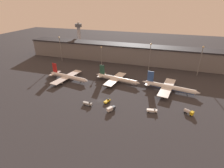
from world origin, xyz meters
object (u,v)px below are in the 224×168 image
airplane_0 (68,77)px  service_vehicle_1 (88,103)px  airplane_1 (117,79)px  airplane_2 (169,87)px  control_tower (79,34)px  service_vehicle_2 (111,109)px  service_vehicle_4 (152,111)px  service_vehicle_3 (107,101)px  service_vehicle_0 (189,112)px

airplane_0 → service_vehicle_1: bearing=-34.3°
service_vehicle_1 → airplane_1: bearing=83.9°
airplane_2 → control_tower: (-122.74, 87.13, 19.97)m
service_vehicle_2 → service_vehicle_4: 26.85m
service_vehicle_4 → service_vehicle_2: bearing=-173.2°
service_vehicle_3 → service_vehicle_4: 31.77m
airplane_1 → service_vehicle_1: 43.28m
airplane_1 → service_vehicle_1: airplane_1 is taller
airplane_2 → service_vehicle_2: bearing=-121.5°
airplane_1 → service_vehicle_0: size_ratio=6.80×
service_vehicle_0 → service_vehicle_4: 23.01m
service_vehicle_1 → control_tower: control_tower is taller
service_vehicle_4 → airplane_1: bearing=125.5°
service_vehicle_1 → control_tower: 145.79m
airplane_1 → airplane_2: airplane_2 is taller
service_vehicle_2 → service_vehicle_4: size_ratio=0.97×
service_vehicle_3 → control_tower: 145.77m
control_tower → service_vehicle_4: bearing=-46.9°
service_vehicle_3 → service_vehicle_4: (31.67, -2.52, 0.18)m
service_vehicle_1 → control_tower: size_ratio=0.17×
service_vehicle_1 → service_vehicle_4: bearing=11.7°
airplane_2 → control_tower: bearing=154.1°
airplane_2 → service_vehicle_4: (-9.43, -34.11, -1.93)m
airplane_1 → service_vehicle_4: (34.99, -37.51, -1.80)m
airplane_2 → service_vehicle_0: bearing=-56.4°
airplane_0 → service_vehicle_3: (46.68, -25.97, -1.94)m
airplane_0 → service_vehicle_0: size_ratio=6.87×
airplane_0 → airplane_2: bearing=13.2°
airplane_0 → service_vehicle_0: bearing=-3.6°
airplane_0 → airplane_1: (43.37, 9.02, 0.05)m
airplane_2 → service_vehicle_4: bearing=-96.0°
service_vehicle_1 → service_vehicle_2: service_vehicle_2 is taller
service_vehicle_1 → service_vehicle_4: 43.81m
service_vehicle_0 → service_vehicle_2: service_vehicle_2 is taller
service_vehicle_2 → control_tower: size_ratio=0.17×
airplane_0 → control_tower: 101.15m
service_vehicle_1 → service_vehicle_2: 17.62m
airplane_1 → service_vehicle_4: bearing=-37.5°
airplane_0 → airplane_2: (87.79, 5.63, 0.17)m
service_vehicle_3 → service_vehicle_2: bearing=-129.6°
service_vehicle_4 → control_tower: size_ratio=0.17×
airplane_1 → control_tower: size_ratio=1.08×
airplane_1 → airplane_2: 44.55m
airplane_1 → control_tower: bearing=142.6°
control_tower → airplane_1: bearing=-46.9°
service_vehicle_0 → airplane_2: bearing=144.6°
service_vehicle_0 → service_vehicle_2: bearing=-136.0°
airplane_1 → service_vehicle_4: 51.33m
airplane_0 → service_vehicle_1: (34.82, -33.37, -1.74)m
service_vehicle_0 → service_vehicle_4: service_vehicle_0 is taller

